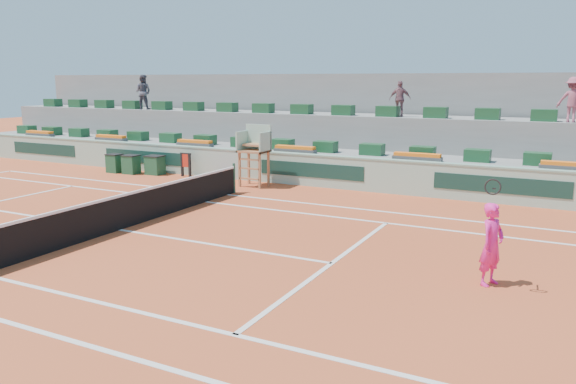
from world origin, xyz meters
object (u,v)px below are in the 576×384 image
Objects in this scene: umpire_chair at (255,147)px; drink_cooler_a at (155,165)px; player_bag at (219,177)px; tennis_player at (492,244)px.

umpire_chair reaches higher than drink_cooler_a.
drink_cooler_a is (-5.33, 0.33, -1.12)m from umpire_chair.
tennis_player is at bearing -32.75° from player_bag.
drink_cooler_a is at bearing 153.33° from tennis_player.
drink_cooler_a is 16.92m from tennis_player.
umpire_chair is 2.86× the size of drink_cooler_a.
player_bag is at bearing 147.25° from tennis_player.
umpire_chair is at bearing -7.47° from player_bag.
player_bag is 0.33× the size of umpire_chair.
tennis_player reaches higher than player_bag.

